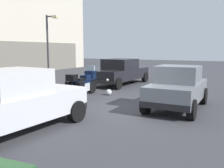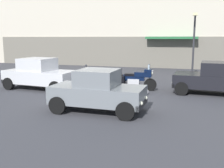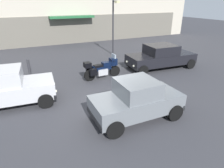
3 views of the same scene
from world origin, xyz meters
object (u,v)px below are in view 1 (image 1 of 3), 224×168
motorcycle (83,83)px  car_hatchback_near (16,101)px  car_compact_side (178,88)px  helmet (109,92)px  streetlamp_curbside (49,41)px  car_sedan_far (120,72)px

motorcycle → car_hatchback_near: (-4.84, -1.19, 0.19)m
car_hatchback_near → car_compact_side: (4.45, -3.19, -0.04)m
motorcycle → helmet: bearing=-52.3°
car_compact_side → streetlamp_curbside: (3.28, 8.80, 1.86)m
helmet → car_sedan_far: bearing=16.8°
motorcycle → car_compact_side: car_compact_side is taller
helmet → motorcycle: bearing=130.5°
car_hatchback_near → streetlamp_curbside: (7.73, 5.61, 1.82)m
car_hatchback_near → car_sedan_far: size_ratio=0.85×
car_sedan_far → streetlamp_curbside: 4.88m
helmet → car_sedan_far: (3.49, 1.05, 0.64)m
motorcycle → streetlamp_curbside: streetlamp_curbside is taller
car_hatchback_near → car_sedan_far: car_hatchback_near is taller
motorcycle → helmet: motorcycle is taller
car_compact_side → streetlamp_curbside: bearing=70.2°
motorcycle → car_hatchback_near: bearing=-169.0°
motorcycle → streetlamp_curbside: bearing=54.0°
motorcycle → car_sedan_far: bearing=-1.2°
car_hatchback_near → streetlamp_curbside: bearing=40.9°
car_sedan_far → streetlamp_curbside: streetlamp_curbside is taller
motorcycle → helmet: (0.79, -0.93, -0.48)m
motorcycle → car_hatchback_near: size_ratio=0.57×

